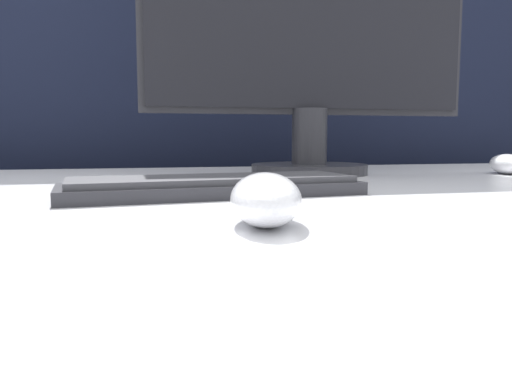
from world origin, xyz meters
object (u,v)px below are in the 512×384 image
(monitor, at_px, (310,40))
(keyboard, at_px, (213,186))
(computer_mouse_near, at_px, (266,199))
(computer_mouse_far, at_px, (507,164))

(monitor, bearing_deg, keyboard, -126.52)
(computer_mouse_near, xyz_separation_m, monitor, (0.23, 0.55, 0.24))
(keyboard, bearing_deg, monitor, 47.19)
(keyboard, height_order, computer_mouse_far, computer_mouse_far)
(computer_mouse_near, relative_size, monitor, 0.19)
(computer_mouse_far, bearing_deg, monitor, -167.60)
(computer_mouse_near, bearing_deg, keyboard, 104.35)
(keyboard, height_order, monitor, monitor)
(keyboard, relative_size, monitor, 0.58)
(computer_mouse_near, xyz_separation_m, keyboard, (-0.01, 0.23, -0.01))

